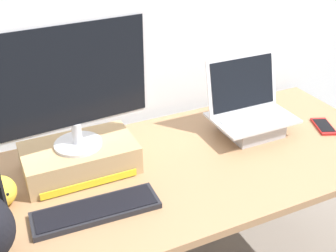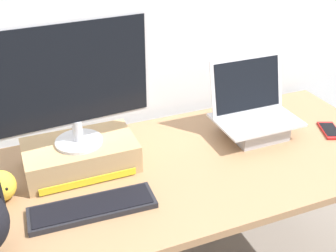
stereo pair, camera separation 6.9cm
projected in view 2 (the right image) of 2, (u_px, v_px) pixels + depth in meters
The scene contains 7 objects.
desk at pixel (168, 182), 1.62m from camera, with size 1.88×0.76×0.74m.
toner_box_yellow at pixel (81, 155), 1.56m from camera, with size 0.41×0.24×0.11m.
desktop_monitor at pixel (72, 81), 1.42m from camera, with size 0.56×0.17×0.46m.
open_laptop at pixel (254, 120), 1.78m from camera, with size 0.34×0.25×0.32m.
external_keyboard at pixel (93, 207), 1.37m from camera, with size 0.42×0.14×0.02m.
cell_phone at pixel (330, 130), 1.82m from camera, with size 0.12×0.16×0.01m.
plush_toy at pixel (0, 186), 1.40m from camera, with size 0.11×0.11×0.11m.
Camera 2 is at (-0.50, -1.21, 1.66)m, focal length 44.82 mm.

